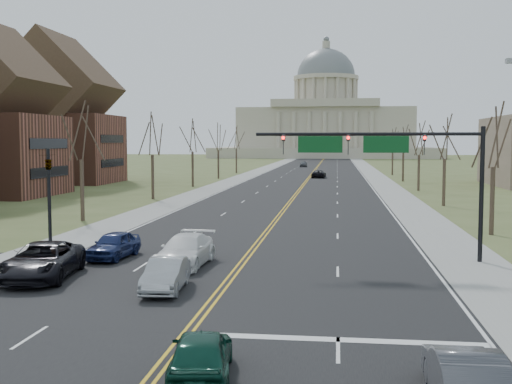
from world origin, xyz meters
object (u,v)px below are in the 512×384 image
(signal_mast, at_px, (385,154))
(car_sb_outer_second, at_px, (114,245))
(car_sb_inner_lead, at_px, (166,275))
(car_far_nb, at_px, (319,174))
(car_sb_inner_second, at_px, (185,251))
(car_far_sb, at_px, (303,164))
(car_nb_outer_lead, at_px, (466,377))
(car_sb_outer_lead, at_px, (42,261))
(signal_left, at_px, (49,188))
(car_nb_inner_lead, at_px, (201,354))

(signal_mast, xyz_separation_m, car_sb_outer_second, (-14.64, -1.38, -5.01))
(car_sb_inner_lead, bearing_deg, car_far_nb, 83.48)
(car_sb_inner_lead, distance_m, car_far_nb, 87.76)
(car_sb_inner_second, distance_m, car_far_nb, 82.29)
(car_sb_inner_second, relative_size, car_far_sb, 1.24)
(car_sb_outer_second, bearing_deg, car_nb_outer_lead, -44.44)
(signal_mast, bearing_deg, car_sb_outer_second, -174.61)
(car_sb_inner_second, bearing_deg, car_sb_outer_lead, -144.16)
(car_sb_outer_lead, distance_m, car_far_sb, 135.03)
(car_sb_outer_lead, relative_size, car_far_nb, 1.22)
(signal_left, distance_m, car_far_sb, 128.33)
(car_sb_outer_lead, relative_size, car_sb_outer_second, 1.40)
(signal_mast, relative_size, car_far_nb, 2.46)
(car_sb_outer_second, distance_m, car_far_sb, 129.49)
(car_nb_inner_lead, bearing_deg, car_far_nb, -97.82)
(car_sb_inner_second, height_order, car_far_nb, car_sb_inner_second)
(car_sb_inner_second, bearing_deg, car_nb_outer_lead, -53.82)
(car_nb_outer_lead, height_order, car_sb_outer_lead, car_sb_outer_lead)
(car_sb_inner_second, distance_m, car_far_sb, 131.08)
(car_nb_inner_lead, distance_m, car_far_sb, 146.57)
(signal_mast, distance_m, car_sb_outer_second, 15.54)
(signal_mast, height_order, car_sb_outer_lead, signal_mast)
(car_far_sb, bearing_deg, signal_mast, -86.59)
(signal_left, relative_size, car_sb_inner_lead, 1.42)
(signal_mast, height_order, car_nb_outer_lead, signal_mast)
(car_far_nb, bearing_deg, car_sb_inner_second, 90.19)
(car_sb_inner_lead, distance_m, car_sb_outer_second, 8.65)
(car_sb_inner_second, bearing_deg, car_sb_inner_lead, -82.49)
(signal_mast, relative_size, signal_left, 2.02)
(car_sb_inner_second, height_order, car_far_sb, car_sb_inner_second)
(car_sb_inner_second, xyz_separation_m, car_far_nb, (4.51, 82.17, -0.11))
(car_sb_outer_lead, bearing_deg, car_nb_inner_lead, -56.86)
(car_nb_inner_lead, xyz_separation_m, car_sb_outer_lead, (-10.02, 11.55, 0.15))
(car_nb_outer_lead, height_order, car_far_sb, car_far_sb)
(signal_left, bearing_deg, car_nb_outer_lead, -44.79)
(car_sb_inner_lead, bearing_deg, car_nb_inner_lead, -73.61)
(signal_mast, height_order, car_sb_inner_lead, signal_mast)
(car_far_nb, bearing_deg, car_sb_outer_second, 87.01)
(car_nb_outer_lead, bearing_deg, car_sb_inner_lead, -46.34)
(signal_mast, distance_m, car_nb_inner_lead, 20.07)
(car_far_nb, bearing_deg, car_nb_outer_lead, 97.00)
(car_nb_inner_lead, bearing_deg, car_far_sb, -95.69)
(car_sb_inner_second, bearing_deg, car_far_sb, 93.04)
(car_sb_inner_lead, height_order, car_far_sb, car_far_sb)
(car_far_nb, bearing_deg, car_sb_outer_lead, 86.43)
(signal_mast, bearing_deg, car_nb_outer_lead, -88.26)
(car_nb_inner_lead, height_order, car_sb_inner_second, car_sb_inner_second)
(signal_left, bearing_deg, car_sb_inner_second, -19.18)
(signal_mast, xyz_separation_m, car_far_sb, (-10.99, 128.05, -5.00))
(car_sb_inner_lead, bearing_deg, car_nb_outer_lead, -50.24)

